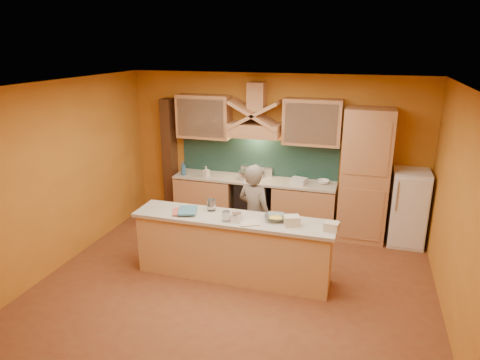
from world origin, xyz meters
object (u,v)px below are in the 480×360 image
(person, at_px, (254,215))
(mixing_bowl, at_px, (276,218))
(stove, at_px, (254,203))
(kitchen_scale, at_px, (236,218))
(fridge, at_px, (408,208))

(person, relative_size, mixing_bowl, 5.24)
(stove, relative_size, kitchen_scale, 6.92)
(fridge, relative_size, person, 0.81)
(fridge, relative_size, kitchen_scale, 10.00)
(fridge, height_order, mixing_bowl, fridge)
(fridge, height_order, kitchen_scale, fridge)
(stove, distance_m, mixing_bowl, 2.07)
(person, bearing_deg, mixing_bowl, 157.45)
(stove, distance_m, fridge, 2.71)
(fridge, bearing_deg, person, -148.74)
(kitchen_scale, bearing_deg, mixing_bowl, 28.48)
(fridge, bearing_deg, stove, 180.00)
(kitchen_scale, distance_m, mixing_bowl, 0.55)
(fridge, bearing_deg, mixing_bowl, -136.03)
(fridge, distance_m, kitchen_scale, 3.16)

